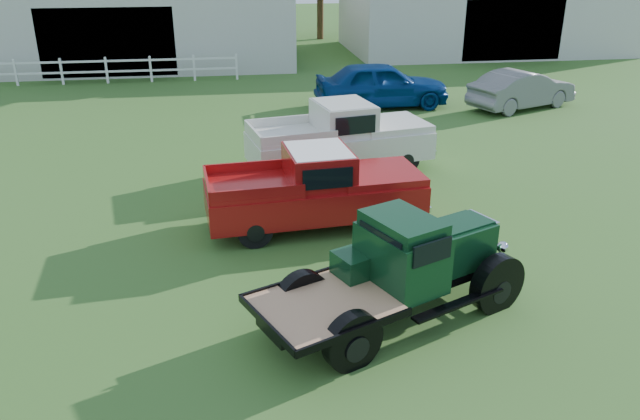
{
  "coord_description": "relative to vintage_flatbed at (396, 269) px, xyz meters",
  "views": [
    {
      "loc": [
        -1.53,
        -10.28,
        6.03
      ],
      "look_at": [
        0.2,
        1.2,
        1.05
      ],
      "focal_mm": 35.0,
      "sensor_mm": 36.0,
      "label": 1
    }
  ],
  "objects": [
    {
      "name": "white_pickup",
      "position": [
        0.4,
        7.67,
        0.03
      ],
      "size": [
        5.57,
        3.0,
        1.94
      ],
      "primitive_type": null,
      "rotation": [
        0.0,
        0.0,
        0.19
      ],
      "color": "silver",
      "rests_on": "ground"
    },
    {
      "name": "misc_car_grey",
      "position": [
        8.82,
        13.89,
        -0.2
      ],
      "size": [
        4.78,
        3.14,
        1.49
      ],
      "primitive_type": "imported",
      "rotation": [
        0.0,
        0.0,
        1.95
      ],
      "color": "slate",
      "rests_on": "ground"
    },
    {
      "name": "vintage_flatbed",
      "position": [
        0.0,
        0.0,
        0.0
      ],
      "size": [
        5.12,
        3.66,
        1.89
      ],
      "primitive_type": null,
      "rotation": [
        0.0,
        0.0,
        0.42
      ],
      "color": "#0F361D",
      "rests_on": "ground"
    },
    {
      "name": "fence_rail",
      "position": [
        -9.14,
        21.27,
        -0.34
      ],
      "size": [
        14.2,
        0.16,
        1.2
      ],
      "primitive_type": null,
      "color": "white",
      "rests_on": "ground"
    },
    {
      "name": "ground",
      "position": [
        -1.14,
        1.27,
        -0.94
      ],
      "size": [
        120.0,
        120.0,
        0.0
      ],
      "primitive_type": "plane",
      "color": "#366621"
    },
    {
      "name": "misc_car_blue",
      "position": [
        3.4,
        14.93,
        -0.05
      ],
      "size": [
        5.28,
        2.21,
        1.78
      ],
      "primitive_type": "imported",
      "rotation": [
        0.0,
        0.0,
        1.59
      ],
      "color": "navy",
      "rests_on": "ground"
    },
    {
      "name": "shed_left",
      "position": [
        -8.14,
        27.27,
        1.86
      ],
      "size": [
        18.8,
        10.2,
        5.6
      ],
      "primitive_type": null,
      "color": "#ADA897",
      "rests_on": "ground"
    },
    {
      "name": "shed_right",
      "position": [
        12.86,
        28.27,
        1.66
      ],
      "size": [
        16.8,
        9.2,
        5.2
      ],
      "primitive_type": null,
      "color": "#ADA897",
      "rests_on": "ground"
    },
    {
      "name": "red_pickup",
      "position": [
        -0.83,
        4.04,
        -0.02
      ],
      "size": [
        5.23,
        2.39,
        1.85
      ],
      "primitive_type": null,
      "rotation": [
        0.0,
        0.0,
        0.09
      ],
      "color": "maroon",
      "rests_on": "ground"
    }
  ]
}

